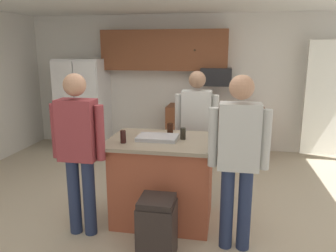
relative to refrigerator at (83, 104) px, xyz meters
name	(u,v)px	position (x,y,z in m)	size (l,w,h in m)	color
floor	(156,209)	(2.00, -2.38, -0.88)	(7.04, 7.04, 0.00)	#B7A88E
back_wall	(186,83)	(2.00, 0.42, 0.42)	(6.40, 0.10, 2.60)	silver
french_door_window_panel	(332,99)	(4.60, 0.02, 0.22)	(0.90, 0.06, 2.00)	white
cabinet_run_upper	(164,50)	(1.60, 0.22, 1.04)	(2.40, 0.38, 0.75)	brown
cabinet_run_lower	(214,130)	(2.60, 0.10, -0.43)	(1.80, 0.63, 0.90)	brown
refrigerator	(83,104)	(0.00, 0.00, 0.00)	(0.91, 0.76, 1.77)	white
microwave_over_range	(216,77)	(2.60, 0.12, 0.57)	(0.56, 0.40, 0.32)	black
kitchen_island	(163,180)	(2.14, -2.60, -0.39)	(1.21, 0.89, 0.97)	#9E4C33
person_guest_left	(78,145)	(1.35, -3.05, 0.11)	(0.57, 0.23, 1.71)	#232D4C
person_guest_by_door	(238,152)	(2.95, -3.03, 0.11)	(0.57, 0.23, 1.72)	#232D4C
person_elder_center	(196,125)	(2.44, -1.84, 0.08)	(0.57, 0.22, 1.67)	#232D4C
glass_pilsner	(123,137)	(1.75, -2.82, 0.15)	(0.06, 0.06, 0.13)	black
glass_dark_ale	(170,129)	(2.18, -2.37, 0.15)	(0.07, 0.07, 0.13)	black
tumbler_amber	(183,134)	(2.36, -2.56, 0.15)	(0.06, 0.06, 0.13)	black
serving_tray	(158,138)	(2.08, -2.62, 0.10)	(0.44, 0.30, 0.04)	#B7B7BC
trash_bin	(157,228)	(2.23, -3.33, -0.58)	(0.34, 0.34, 0.61)	black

